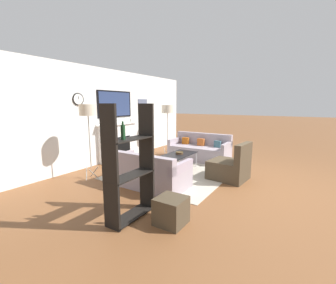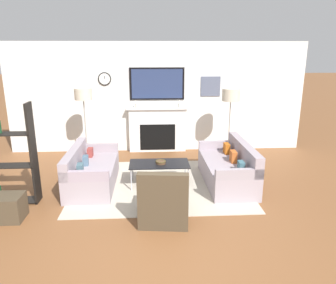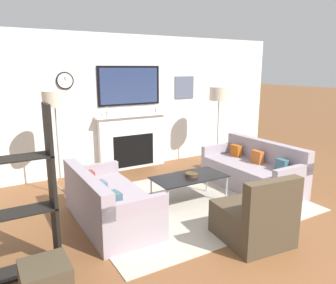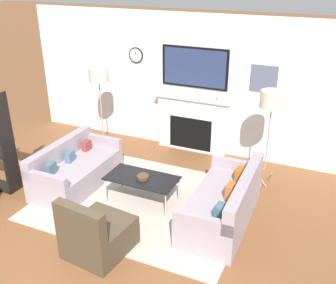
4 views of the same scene
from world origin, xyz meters
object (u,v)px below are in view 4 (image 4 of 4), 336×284
Objects in this scene: decorative_bowl at (143,177)px; floor_lamp_left at (99,76)px; floor_lamp_right at (272,101)px; coffee_table at (142,179)px; couch_left at (75,170)px; armchair at (97,235)px; couch_right at (224,205)px.

decorative_bowl is 2.42m from floor_lamp_left.
floor_lamp_right reaches higher than decorative_bowl.
decorative_bowl is at bearing -26.47° from coffee_table.
decorative_bowl is (1.33, -0.02, 0.19)m from couch_left.
armchair is 1.35m from coffee_table.
coffee_table is (-0.03, 1.34, 0.13)m from armchair.
floor_lamp_right reaches higher than coffee_table.
coffee_table is 5.63× the size of decorative_bowl.
couch_left is 1.34m from decorative_bowl.
floor_lamp_right reaches higher than couch_left.
couch_right is 1.06× the size of floor_lamp_left.
coffee_table is at bearing -179.47° from couch_right.
coffee_table is 0.68× the size of floor_lamp_right.
coffee_table is at bearing -0.49° from couch_left.
couch_left is at bearing -155.03° from floor_lamp_right.
couch_right is 1.36m from coffee_table.
floor_lamp_left reaches higher than floor_lamp_right.
couch_left is at bearing -77.07° from floor_lamp_left.
coffee_table is 0.66× the size of floor_lamp_left.
couch_right is at bearing -102.72° from floor_lamp_right.
couch_left is at bearing 178.95° from decorative_bowl.
floor_lamp_right is (0.31, 1.38, 1.22)m from couch_right.
couch_right is 1.60× the size of coffee_table.
couch_right is 1.87m from floor_lamp_right.
coffee_table is at bearing -140.06° from floor_lamp_right.
floor_lamp_left is 1.02× the size of floor_lamp_right.
floor_lamp_right is at bearing 39.94° from coffee_table.
couch_left is 1.48× the size of coffee_table.
armchair is 4.35× the size of decorative_bowl.
coffee_table is (1.30, -0.01, 0.13)m from couch_left.
armchair is 0.52× the size of floor_lamp_right.
couch_right reaches higher than decorative_bowl.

